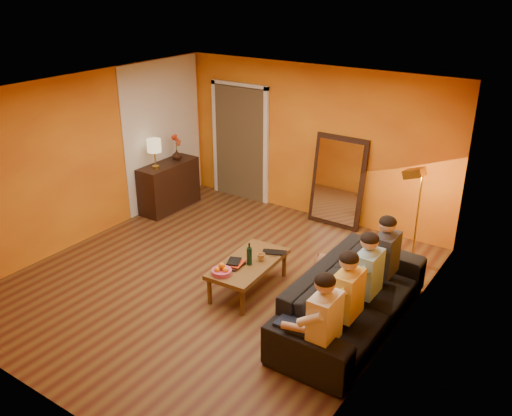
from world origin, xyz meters
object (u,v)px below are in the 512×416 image
Objects in this scene: mirror_frame at (338,181)px; wine_bottle at (249,254)px; sofa at (352,298)px; vase at (177,155)px; sideboard at (169,186)px; person_mid_right at (368,280)px; dog at (319,280)px; coffee_table at (248,275)px; person_far_right at (385,261)px; tumbler at (261,257)px; laptop at (274,254)px; table_lamp at (155,154)px; floor_lamp at (417,218)px; person_mid_left at (347,302)px; person_far_left at (324,327)px.

mirror_frame reaches higher than wine_bottle.
vase is (-4.24, 1.69, 0.57)m from sofa.
mirror_frame is at bearing 90.39° from wine_bottle.
wine_bottle is (2.81, -1.53, 0.15)m from sideboard.
sideboard is at bearing 163.00° from person_mid_right.
dog is (0.90, -2.31, -0.43)m from mirror_frame.
coffee_table is 0.97m from dog.
sideboard is 0.97× the size of person_far_right.
dog is 4.02m from vase.
person_mid_right is at bearing 0.85° from tumbler.
person_mid_right reaches higher than sofa.
person_mid_right reaches higher than sideboard.
sideboard is (-2.79, -1.08, -0.34)m from mirror_frame.
coffee_table is at bearing -32.07° from vase.
coffee_table is 0.45m from laptop.
table_lamp is 3.88m from dog.
laptop is (0.06, 0.23, -0.04)m from tumbler.
sofa is (4.24, -1.44, -0.06)m from sideboard.
mirror_frame is 1.06× the size of floor_lamp.
dog is 0.54× the size of person_mid_left.
person_mid_left is 1.60m from wine_bottle.
floor_lamp is 4.35m from vase.
dog reaches higher than tumbler.
wine_bottle is (-1.56, 0.91, -0.03)m from person_far_left.
floor_lamp is at bearing 52.42° from wine_bottle.
dog is at bearing 119.54° from person_far_left.
tumbler is at bearing 160.52° from person_mid_left.
laptop is at bearing 59.56° from coffee_table.
person_far_right reaches higher than wine_bottle.
coffee_table is 1.80m from person_far_right.
vase is (-2.88, 1.61, 0.47)m from tumbler.
mirror_frame is 3.86m from person_far_left.
coffee_table is 1.84× the size of dog.
table_lamp is 3.13m from coffee_table.
vase reaches higher than laptop.
sofa is at bearing -3.27° from tumbler.
sideboard is at bearing 135.60° from laptop.
sofa is 0.71m from person_far_right.
floor_lamp is 1.18× the size of person_far_left.
dog is at bearing -146.97° from person_far_right.
person_far_right is (4.37, -0.79, 0.18)m from sideboard.
coffee_table is 0.85× the size of floor_lamp.
floor_lamp is at bearing 90.59° from person_far_left.
person_far_right is at bearing 90.00° from person_mid_left.
floor_lamp is 1.25m from person_far_right.
tumbler is at bearing 41.77° from coffee_table.
sideboard is 4.44m from person_far_right.
table_lamp reaches higher than tumbler.
coffee_table is 1.92m from person_far_left.
dog is (-0.55, 0.21, -0.03)m from sofa.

